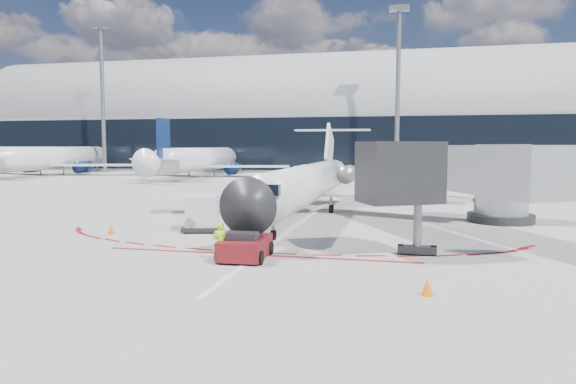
% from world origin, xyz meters
% --- Properties ---
extents(ground, '(260.00, 260.00, 0.00)m').
position_xyz_m(ground, '(0.00, 0.00, 0.00)').
color(ground, gray).
rests_on(ground, ground).
extents(apron_centerline, '(0.25, 40.00, 0.01)m').
position_xyz_m(apron_centerline, '(0.00, 2.00, 0.01)').
color(apron_centerline, silver).
rests_on(apron_centerline, ground).
extents(apron_stop_bar, '(14.00, 0.25, 0.01)m').
position_xyz_m(apron_stop_bar, '(0.00, -11.50, 0.01)').
color(apron_stop_bar, maroon).
rests_on(apron_stop_bar, ground).
extents(terminal_building, '(150.00, 24.15, 24.00)m').
position_xyz_m(terminal_building, '(0.00, 64.97, 8.52)').
color(terminal_building, '#999C9F').
rests_on(terminal_building, ground).
extents(jet_bridge, '(10.03, 15.20, 4.90)m').
position_xyz_m(jet_bridge, '(9.79, -3.01, 3.01)').
color(jet_bridge, gray).
rests_on(jet_bridge, ground).
extents(light_mast_west, '(0.70, 0.70, 25.00)m').
position_xyz_m(light_mast_west, '(-45.00, 48.00, 12.50)').
color(light_mast_west, slate).
rests_on(light_mast_west, ground).
extents(light_mast_centre, '(0.70, 0.70, 25.00)m').
position_xyz_m(light_mast_centre, '(5.00, 48.00, 12.50)').
color(light_mast_centre, slate).
rests_on(light_mast_centre, ground).
extents(regional_jet, '(21.55, 26.58, 6.66)m').
position_xyz_m(regional_jet, '(-0.20, 1.77, 2.22)').
color(regional_jet, silver).
rests_on(regional_jet, ground).
extents(pushback_tug, '(2.03, 4.53, 1.17)m').
position_xyz_m(pushback_tug, '(-0.31, -12.25, 0.52)').
color(pushback_tug, '#540C11').
rests_on(pushback_tug, ground).
extents(ramp_worker, '(0.63, 0.45, 1.61)m').
position_xyz_m(ramp_worker, '(-1.15, -12.99, 0.81)').
color(ramp_worker, '#B6E818').
rests_on(ramp_worker, ground).
extents(uld_container, '(2.52, 2.29, 2.00)m').
position_xyz_m(uld_container, '(-4.66, -6.20, 0.99)').
color(uld_container, black).
rests_on(uld_container, ground).
extents(safety_cone_left, '(0.37, 0.37, 0.51)m').
position_xyz_m(safety_cone_left, '(-9.10, -8.19, 0.26)').
color(safety_cone_left, '#FF6605').
rests_on(safety_cone_left, ground).
extents(safety_cone_right, '(0.39, 0.39, 0.54)m').
position_xyz_m(safety_cone_right, '(6.91, -16.10, 0.27)').
color(safety_cone_right, '#FF6605').
rests_on(safety_cone_right, ground).
extents(bg_airliner_0, '(32.89, 34.83, 10.64)m').
position_xyz_m(bg_airliner_0, '(-49.46, 40.91, 5.32)').
color(bg_airliner_0, silver).
rests_on(bg_airliner_0, ground).
extents(bg_airliner_1, '(31.84, 33.71, 10.30)m').
position_xyz_m(bg_airliner_1, '(-24.28, 42.44, 5.15)').
color(bg_airliner_1, silver).
rests_on(bg_airliner_1, ground).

